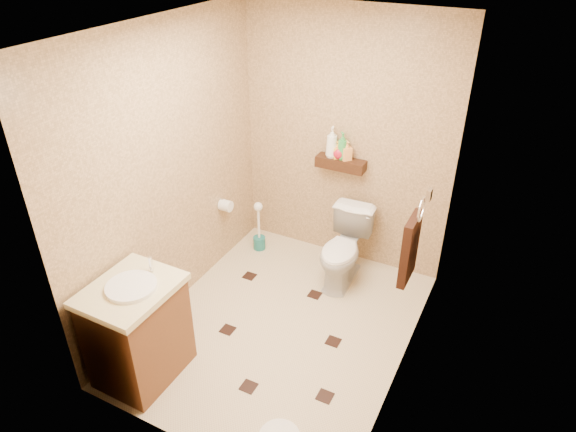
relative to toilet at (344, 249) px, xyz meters
The scene contains 18 objects.
ground 0.92m from the toilet, 103.75° to the right, with size 2.50×2.50×0.00m, color beige.
wall_back 0.98m from the toilet, 115.98° to the left, with size 2.00×0.04×2.40m, color tan.
wall_front 2.26m from the toilet, 95.59° to the right, with size 2.00×0.04×2.40m, color tan.
wall_left 1.70m from the toilet, 145.35° to the right, with size 0.04×2.50×2.40m, color tan.
wall_right 1.44m from the toilet, 46.25° to the right, with size 0.04×2.50×2.40m, color tan.
ceiling 2.23m from the toilet, 103.75° to the right, with size 2.00×2.50×0.02m, color silver.
wall_shelf 0.78m from the toilet, 121.07° to the left, with size 0.46×0.14×0.10m, color #3D2110.
floor_accents 0.98m from the toilet, 100.41° to the right, with size 1.32×1.29×0.01m.
toilet is the anchor object (origin of this frame).
vanity 1.95m from the toilet, 117.61° to the right, with size 0.54×0.66×0.92m.
toilet_brush 0.97m from the toilet, behind, with size 0.12×0.12×0.54m.
towel_ring 1.10m from the toilet, 39.36° to the right, with size 0.12×0.30×0.76m.
toilet_paper 1.19m from the toilet, behind, with size 0.12×0.11×0.12m.
bottle_a 0.98m from the toilet, 131.49° to the left, with size 0.11×0.11×0.28m, color white.
bottle_b 0.91m from the toilet, 125.15° to the left, with size 0.07×0.07×0.16m, color yellow.
bottle_c 0.90m from the toilet, 123.21° to the left, with size 0.12×0.12×0.16m, color red.
bottle_d 0.94m from the toilet, 119.99° to the left, with size 0.10×0.10×0.25m, color green.
bottle_e 0.90m from the toilet, 114.44° to the left, with size 0.08×0.08×0.18m, color #FFA954.
Camera 1 is at (1.51, -2.85, 3.00)m, focal length 32.00 mm.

